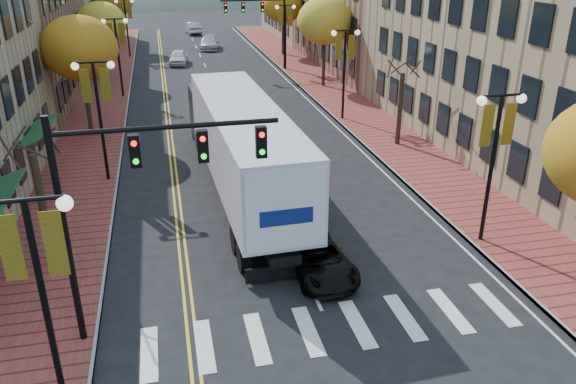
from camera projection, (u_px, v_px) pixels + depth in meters
ground at (350, 371)px, 15.69m from camera, size 200.00×200.00×0.00m
sidewalk_left at (102, 102)px, 42.90m from camera, size 4.00×85.00×0.15m
sidewalk_right at (328, 90)px, 46.56m from camera, size 4.00×85.00×0.15m
building_left_far at (43, 6)px, 64.90m from camera, size 12.00×26.00×9.50m
building_right_mid at (395, 14)px, 55.02m from camera, size 15.00×24.00×10.00m
tree_left_a at (43, 210)px, 20.12m from camera, size 0.28×0.28×4.20m
tree_left_b at (80, 48)px, 33.16m from camera, size 4.48×4.48×7.21m
tree_left_c at (101, 23)px, 47.62m from camera, size 4.16×4.16×6.69m
tree_right_b at (400, 109)px, 32.72m from camera, size 0.28×0.28×4.20m
tree_right_c at (325, 21)px, 45.76m from camera, size 4.48×4.48×7.21m
tree_right_d at (283, 5)px, 60.13m from camera, size 4.35×4.35×7.00m
lamp_left_a at (38, 270)px, 12.46m from camera, size 1.96×0.36×6.05m
lamp_left_b at (97, 98)px, 26.77m from camera, size 1.96×0.36×6.05m
lamp_left_c at (117, 42)px, 42.87m from camera, size 1.96×0.36×6.05m
lamp_left_d at (126, 17)px, 58.97m from camera, size 1.96×0.36×6.05m
lamp_right_a at (496, 141)px, 20.87m from camera, size 1.96×0.36×6.05m
lamp_right_b at (345, 57)px, 36.97m from camera, size 1.96×0.36×6.05m
lamp_right_c at (285, 24)px, 53.07m from camera, size 1.96×0.36×6.05m
traffic_mast_near at (132, 185)px, 15.30m from camera, size 6.10×0.35×7.00m
traffic_mast_far at (264, 18)px, 52.41m from camera, size 6.10×0.34×7.00m
semi_truck at (238, 138)px, 26.43m from camera, size 3.57×18.37×4.57m
black_suv at (318, 258)px, 20.26m from camera, size 2.34×4.47×1.20m
car_far_white at (178, 57)px, 57.08m from camera, size 2.23×4.36×1.42m
car_far_silver at (209, 43)px, 65.82m from camera, size 2.72×5.36×1.49m
car_far_oncoming at (193, 28)px, 77.60m from camera, size 2.08×4.96×1.59m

